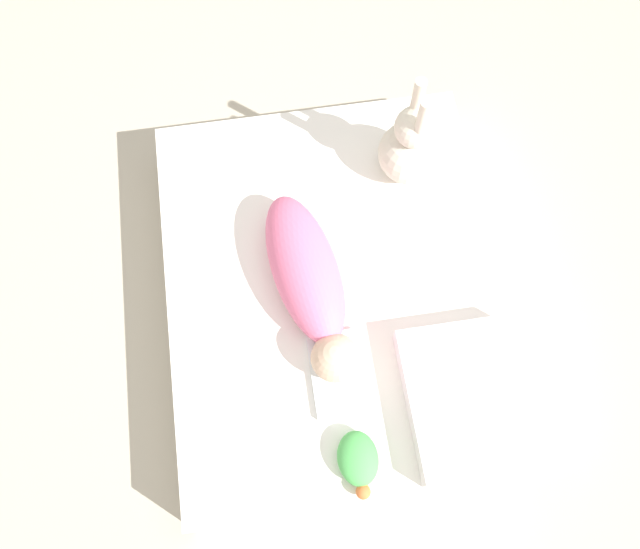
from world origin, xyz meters
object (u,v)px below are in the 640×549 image
object	(u,v)px
pillow	(467,398)
turtle_plush	(358,460)
swaddled_baby	(309,281)
bunny_plush	(411,147)

from	to	relation	value
pillow	turtle_plush	xyz separation A→B (m)	(0.11, -0.31, -0.00)
turtle_plush	swaddled_baby	bearing A→B (deg)	-173.45
pillow	turtle_plush	distance (m)	0.33
bunny_plush	turtle_plush	distance (m)	0.89
pillow	turtle_plush	bearing A→B (deg)	-70.20
swaddled_baby	turtle_plush	bearing A→B (deg)	-3.08
swaddled_baby	pillow	xyz separation A→B (m)	(0.37, 0.37, -0.04)
bunny_plush	turtle_plush	xyz separation A→B (m)	(0.83, -0.29, -0.09)
swaddled_baby	pillow	distance (m)	0.52
swaddled_baby	pillow	bearing A→B (deg)	34.75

